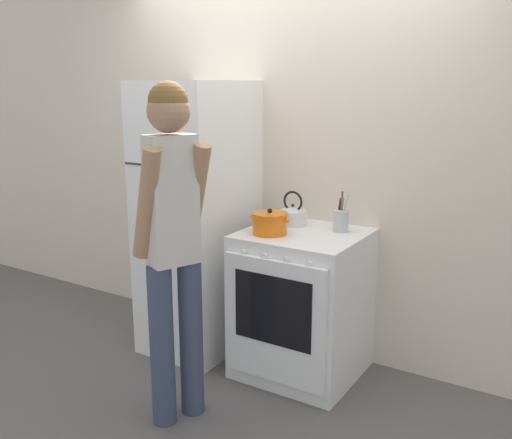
{
  "coord_description": "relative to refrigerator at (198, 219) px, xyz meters",
  "views": [
    {
      "loc": [
        1.81,
        -3.31,
        1.8
      ],
      "look_at": [
        0.05,
        -0.49,
        0.99
      ],
      "focal_mm": 40.0,
      "sensor_mm": 36.0,
      "label": 1
    }
  ],
  "objects": [
    {
      "name": "dutch_oven_pot",
      "position": [
        0.63,
        -0.11,
        0.08
      ],
      "size": [
        0.26,
        0.22,
        0.15
      ],
      "color": "orange",
      "rests_on": "stove_range"
    },
    {
      "name": "refrigerator",
      "position": [
        0.0,
        0.0,
        0.0
      ],
      "size": [
        0.59,
        0.74,
        1.81
      ],
      "color": "white",
      "rests_on": "ground_plane"
    },
    {
      "name": "stove_range",
      "position": [
        0.79,
        -0.0,
        -0.44
      ],
      "size": [
        0.71,
        0.71,
        0.91
      ],
      "color": "white",
      "rests_on": "ground_plane"
    },
    {
      "name": "utensil_jar",
      "position": [
        0.96,
        0.16,
        0.08
      ],
      "size": [
        0.09,
        0.09,
        0.25
      ],
      "color": "#B7BABF",
      "rests_on": "stove_range"
    },
    {
      "name": "tea_kettle",
      "position": [
        0.64,
        0.16,
        0.07
      ],
      "size": [
        0.22,
        0.17,
        0.22
      ],
      "color": "silver",
      "rests_on": "stove_range"
    },
    {
      "name": "ground_plane",
      "position": [
        0.49,
        0.36,
        -0.9
      ],
      "size": [
        14.0,
        14.0,
        0.0
      ],
      "primitive_type": "plane",
      "color": "#5B5654"
    },
    {
      "name": "wall_back",
      "position": [
        0.49,
        0.39,
        0.37
      ],
      "size": [
        10.0,
        0.06,
        2.55
      ],
      "color": "beige",
      "rests_on": "ground_plane"
    },
    {
      "name": "person",
      "position": [
        0.45,
        -0.79,
        0.13
      ],
      "size": [
        0.38,
        0.44,
        1.81
      ],
      "rotation": [
        0.0,
        0.0,
        1.18
      ],
      "color": "#38425B",
      "rests_on": "ground_plane"
    }
  ]
}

